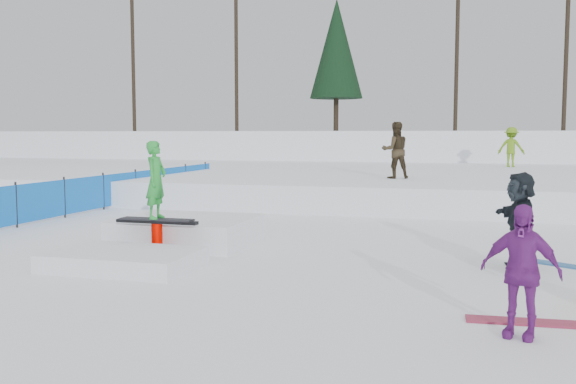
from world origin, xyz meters
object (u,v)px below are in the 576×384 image
(safety_fence, at_px, (103,191))
(walker_olive, at_px, (395,150))
(walker_ygreen, at_px, (511,147))
(spectator_dark, at_px, (520,220))
(jib_rail_feature, at_px, (171,235))
(spectator_purple, at_px, (521,271))

(safety_fence, distance_m, walker_olive, 9.21)
(walker_ygreen, xyz_separation_m, spectator_dark, (-0.89, -18.40, -0.86))
(safety_fence, bearing_deg, jib_rail_feature, -48.33)
(walker_olive, bearing_deg, walker_ygreen, -136.81)
(walker_olive, relative_size, jib_rail_feature, 0.42)
(walker_olive, bearing_deg, spectator_purple, 80.26)
(walker_ygreen, xyz_separation_m, spectator_purple, (-1.14, -22.24, -0.93))
(safety_fence, bearing_deg, spectator_purple, -40.31)
(walker_ygreen, distance_m, spectator_dark, 18.44)
(walker_ygreen, distance_m, jib_rail_feature, 19.85)
(walker_olive, relative_size, spectator_dark, 1.13)
(jib_rail_feature, bearing_deg, spectator_dark, 0.33)
(safety_fence, xyz_separation_m, jib_rail_feature, (4.92, -5.53, -0.25))
(safety_fence, height_order, walker_ygreen, walker_ygreen)
(safety_fence, height_order, spectator_dark, spectator_dark)
(jib_rail_feature, bearing_deg, walker_ygreen, 68.60)
(safety_fence, relative_size, walker_olive, 8.73)
(walker_olive, bearing_deg, jib_rail_feature, 50.14)
(walker_ygreen, relative_size, spectator_dark, 1.07)
(walker_ygreen, bearing_deg, walker_olive, 77.61)
(walker_olive, xyz_separation_m, spectator_purple, (2.90, -13.57, -0.98))
(spectator_purple, distance_m, jib_rail_feature, 7.19)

